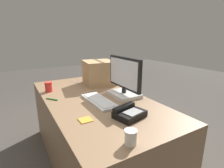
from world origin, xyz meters
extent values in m
plane|color=#47423D|center=(0.00, 0.00, 0.00)|extent=(12.00, 12.00, 0.00)
cube|color=#8C6B4C|center=(0.00, 0.00, 0.36)|extent=(1.80, 0.90, 0.71)
cube|color=white|center=(0.11, 0.28, 0.73)|extent=(0.32, 0.24, 0.04)
cylinder|color=black|center=(0.11, 0.28, 0.78)|extent=(0.04, 0.04, 0.05)
cube|color=black|center=(0.11, 0.28, 0.95)|extent=(0.50, 0.03, 0.31)
cube|color=white|center=(0.11, 0.26, 0.95)|extent=(0.46, 0.01, 0.26)
cube|color=silver|center=(0.14, -0.02, 0.73)|extent=(0.46, 0.18, 0.02)
cube|color=silver|center=(0.14, -0.02, 0.74)|extent=(0.42, 0.14, 0.01)
cube|color=black|center=(0.53, 0.05, 0.74)|extent=(0.22, 0.25, 0.05)
cube|color=black|center=(0.47, 0.03, 0.78)|extent=(0.09, 0.21, 0.03)
cube|color=gray|center=(0.56, 0.05, 0.77)|extent=(0.12, 0.15, 0.01)
cylinder|color=red|center=(-0.42, -0.35, 0.76)|extent=(0.07, 0.07, 0.10)
cylinder|color=red|center=(-0.42, -0.35, 0.82)|extent=(0.08, 0.08, 0.01)
cylinder|color=white|center=(0.81, -0.15, 0.75)|extent=(0.07, 0.07, 0.08)
cylinder|color=white|center=(0.81, -0.15, 0.80)|extent=(0.08, 0.08, 0.01)
cube|color=silver|center=(-0.66, 0.02, 0.72)|extent=(0.10, 0.06, 0.00)
ellipsoid|color=silver|center=(-0.60, 0.05, 0.72)|extent=(0.04, 0.04, 0.00)
cube|color=tan|center=(-0.43, 0.26, 0.86)|extent=(0.41, 0.40, 0.29)
cube|color=brown|center=(-0.43, 0.26, 1.01)|extent=(0.35, 0.09, 0.00)
cylinder|color=#198C33|center=(-0.14, -0.38, 0.72)|extent=(0.11, 0.09, 0.01)
cube|color=gold|center=(0.41, -0.26, 0.72)|extent=(0.09, 0.09, 0.01)
camera|label=1|loc=(1.50, -0.67, 1.31)|focal=28.00mm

